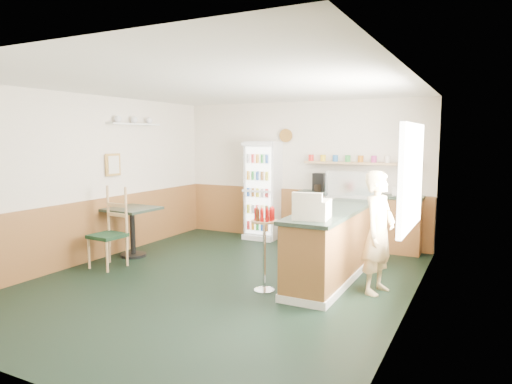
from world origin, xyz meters
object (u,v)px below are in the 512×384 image
Objects in this scene: cafe_table at (132,222)px; condiment_stand at (264,234)px; cash_register at (312,209)px; drinks_fridge at (262,190)px; display_case at (353,186)px; cafe_chair at (112,225)px; shopkeeper at (379,232)px.

condiment_stand is at bearing -11.69° from cafe_table.
cash_register is 0.73m from condiment_stand.
drinks_fridge is 3.46m from cash_register.
drinks_fridge is 1.76× the size of condiment_stand.
display_case is 1.87m from cash_register.
drinks_fridge reaches higher than cash_register.
condiment_stand is at bearing -108.24° from display_case.
cash_register is at bearing -53.37° from drinks_fridge.
cafe_table is 0.67× the size of cafe_chair.
cafe_chair is (0.12, -0.59, 0.06)m from cafe_table.
shopkeeper is (0.70, 0.57, -0.33)m from cash_register.
condiment_stand is at bearing 127.70° from shopkeeper.
condiment_stand is at bearing -63.21° from drinks_fridge.
condiment_stand is (1.43, -2.83, -0.21)m from drinks_fridge.
drinks_fridge is at bearing 156.28° from display_case.
cash_register is at bearing 141.64° from shopkeeper.
shopkeeper is at bearing 24.97° from condiment_stand.
cash_register is 0.96m from shopkeeper.
display_case reaches higher than cash_register.
cafe_chair is at bearing 111.78° from shopkeeper.
shopkeeper is 4.11m from cafe_table.
shopkeeper reaches higher than cafe_table.
cafe_table is 0.60m from cafe_chair.
cafe_chair is (-2.65, -0.01, -0.11)m from condiment_stand.
shopkeeper is at bearing 12.08° from cafe_chair.
shopkeeper is (0.70, -1.30, -0.44)m from display_case.
display_case is 0.98× the size of cafe_table.
condiment_stand is 1.32× the size of cafe_table.
display_case reaches higher than cafe_chair.
drinks_fridge reaches higher than shopkeeper.
drinks_fridge is 2.65m from cafe_table.
drinks_fridge reaches higher than condiment_stand.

